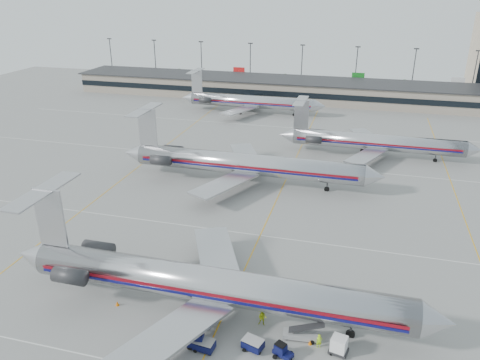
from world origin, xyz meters
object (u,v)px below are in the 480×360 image
(jet_foreground, at_px, (205,283))
(tug_center, at_px, (199,340))
(jet_second_row, at_px, (242,163))
(belt_loader, at_px, (301,334))
(uld_container, at_px, (339,345))

(jet_foreground, distance_m, tug_center, 6.38)
(jet_second_row, height_order, tug_center, jet_second_row)
(jet_foreground, bearing_deg, belt_loader, -8.24)
(uld_container, bearing_deg, belt_loader, 178.47)
(jet_second_row, bearing_deg, jet_foreground, -81.22)
(jet_second_row, relative_size, belt_loader, 11.39)
(uld_container, xyz_separation_m, belt_loader, (-3.93, 1.03, -0.35))
(uld_container, distance_m, belt_loader, 4.08)
(jet_second_row, xyz_separation_m, tug_center, (6.87, -42.60, -2.81))
(jet_foreground, height_order, tug_center, jet_foreground)
(jet_second_row, distance_m, uld_container, 44.81)
(jet_foreground, height_order, uld_container, jet_foreground)
(belt_loader, bearing_deg, jet_foreground, 166.24)
(tug_center, bearing_deg, belt_loader, 16.45)
(uld_container, bearing_deg, jet_foreground, -176.82)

